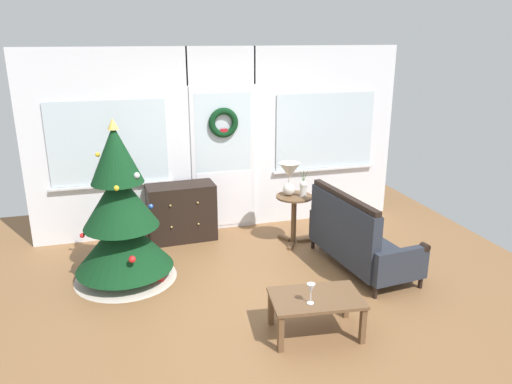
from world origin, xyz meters
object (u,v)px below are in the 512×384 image
object	(u,v)px
christmas_tree	(121,221)
coffee_table	(316,302)
table_lamp	(289,174)
flower_vase	(303,188)
settee_sofa	(356,239)
wine_glass	(311,289)
side_table	(294,210)
gift_box	(155,274)
dresser_cabinet	(182,212)

from	to	relation	value
christmas_tree	coffee_table	size ratio (longest dim) A/B	2.08
table_lamp	flower_vase	size ratio (longest dim) A/B	1.26
settee_sofa	wine_glass	world-z (taller)	settee_sofa
side_table	flower_vase	xyz separation A→B (m)	(0.10, -0.06, 0.31)
side_table	wine_glass	bearing A→B (deg)	-106.26
table_lamp	flower_vase	xyz separation A→B (m)	(0.16, -0.10, -0.17)
settee_sofa	gift_box	bearing A→B (deg)	172.35
christmas_tree	side_table	distance (m)	2.26
side_table	coffee_table	world-z (taller)	side_table
side_table	table_lamp	xyz separation A→B (m)	(-0.06, 0.04, 0.48)
flower_vase	wine_glass	distance (m)	2.22
coffee_table	flower_vase	bearing A→B (deg)	72.43
dresser_cabinet	flower_vase	size ratio (longest dim) A/B	2.63
flower_vase	gift_box	size ratio (longest dim) A/B	2.07
christmas_tree	gift_box	world-z (taller)	christmas_tree
settee_sofa	coffee_table	distance (m)	1.51
christmas_tree	dresser_cabinet	world-z (taller)	christmas_tree
christmas_tree	dresser_cabinet	size ratio (longest dim) A/B	2.02
wine_glass	side_table	bearing A→B (deg)	73.74
settee_sofa	table_lamp	xyz separation A→B (m)	(-0.51, 0.95, 0.58)
coffee_table	christmas_tree	bearing A→B (deg)	135.81
settee_sofa	christmas_tree	bearing A→B (deg)	169.56
flower_vase	coffee_table	distance (m)	2.13
dresser_cabinet	gift_box	bearing A→B (deg)	-112.22
side_table	coffee_table	distance (m)	2.12
dresser_cabinet	side_table	xyz separation A→B (m)	(1.42, -0.55, 0.09)
christmas_tree	side_table	xyz separation A→B (m)	(2.21, 0.42, -0.22)
settee_sofa	wine_glass	distance (m)	1.65
settee_sofa	flower_vase	xyz separation A→B (m)	(-0.35, 0.85, 0.41)
dresser_cabinet	wine_glass	world-z (taller)	dresser_cabinet
flower_vase	table_lamp	bearing A→B (deg)	147.99
coffee_table	side_table	bearing A→B (deg)	75.51
side_table	gift_box	size ratio (longest dim) A/B	3.97
dresser_cabinet	side_table	world-z (taller)	dresser_cabinet
side_table	coffee_table	bearing A→B (deg)	-104.49
dresser_cabinet	christmas_tree	bearing A→B (deg)	-129.30
dresser_cabinet	side_table	bearing A→B (deg)	-21.11
side_table	coffee_table	size ratio (longest dim) A/B	0.75
dresser_cabinet	settee_sofa	xyz separation A→B (m)	(1.87, -1.45, -0.01)
christmas_tree	coffee_table	distance (m)	2.37
settee_sofa	gift_box	distance (m)	2.38
settee_sofa	coffee_table	world-z (taller)	settee_sofa
flower_vase	wine_glass	world-z (taller)	flower_vase
settee_sofa	side_table	world-z (taller)	settee_sofa
table_lamp	gift_box	xyz separation A→B (m)	(-1.83, -0.63, -0.87)
christmas_tree	table_lamp	size ratio (longest dim) A/B	4.22
settee_sofa	side_table	distance (m)	1.02
coffee_table	wine_glass	distance (m)	0.24
dresser_cabinet	settee_sofa	world-z (taller)	settee_sofa
settee_sofa	coffee_table	xyz separation A→B (m)	(-0.98, -1.14, -0.05)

